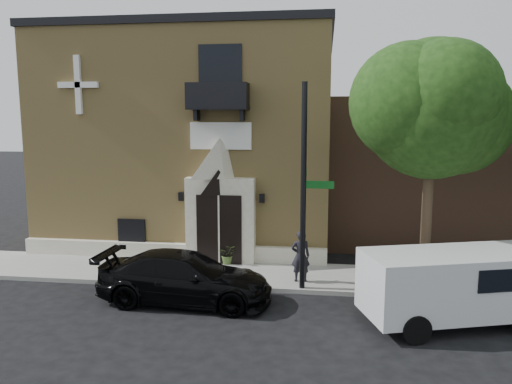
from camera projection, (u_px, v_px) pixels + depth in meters
ground at (234, 291)px, 16.18m from camera, size 120.00×120.00×0.00m
sidewalk at (270, 276)px, 17.50m from camera, size 42.00×3.00×0.15m
church at (202, 137)px, 23.68m from camera, size 12.20×11.01×9.30m
street_tree_left at (434, 108)px, 14.82m from camera, size 4.97×4.38×7.77m
black_sedan at (185, 278)px, 15.11m from camera, size 5.36×2.34×1.54m
cargo_van at (462, 284)px, 13.46m from camera, size 5.29×3.35×2.02m
street_sign at (304, 187)px, 15.58m from camera, size 1.04×1.04×6.51m
fire_hydrant at (384, 280)px, 15.65m from camera, size 0.44×0.35×0.77m
dumpster at (507, 272)px, 15.77m from camera, size 1.88×1.19×1.17m
planter at (228, 254)px, 18.63m from camera, size 0.72×0.64×0.74m
pedestrian_near at (301, 256)px, 16.57m from camera, size 0.69×0.52×1.73m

